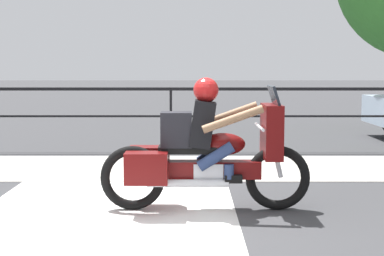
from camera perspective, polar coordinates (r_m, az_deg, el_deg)
The scene contains 5 objects.
ground_plane at distance 6.38m, azimuth -3.52°, elevation -9.16°, with size 120.00×120.00×0.00m, color #38383A.
sidewalk_band at distance 9.69m, azimuth -2.20°, elevation -3.84°, with size 44.00×2.40×0.01m, color #B7B2A8.
crosswalk_band at distance 6.25m, azimuth -8.83°, elevation -9.52°, with size 2.95×6.00×0.01m, color silver.
fence_railing at distance 11.47m, azimuth -1.82°, elevation 2.62°, with size 36.00×0.05×1.25m.
motorcycle at distance 6.79m, azimuth 1.48°, elevation -2.24°, with size 2.44×0.76×1.54m.
Camera 1 is at (0.41, -6.14, 1.68)m, focal length 55.00 mm.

